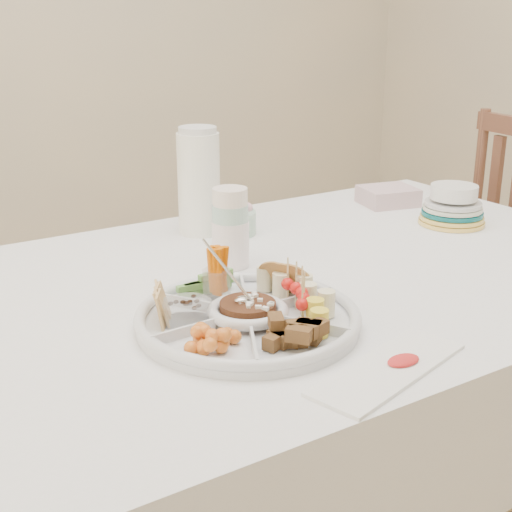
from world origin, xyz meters
TOP-DOWN VIEW (x-y plane):
  - dining_table at (0.00, 0.00)m, footprint 1.52×1.02m
  - chair at (0.80, 0.26)m, footprint 0.45×0.45m
  - party_tray at (-0.27, -0.18)m, footprint 0.40×0.40m
  - bean_dip at (-0.27, -0.18)m, footprint 0.10×0.10m
  - tortillas at (-0.16, -0.11)m, footprint 0.10×0.10m
  - carrot_cucumber at (-0.27, -0.05)m, footprint 0.10×0.10m
  - pita_raisins at (-0.38, -0.12)m, footprint 0.13×0.13m
  - cherries at (-0.38, -0.25)m, footprint 0.11×0.11m
  - granola_chunks at (-0.26, -0.31)m, footprint 0.11×0.11m
  - banana_tomato at (-0.15, -0.24)m, footprint 0.10×0.10m
  - cup_stack at (-0.13, 0.11)m, footprint 0.10×0.10m
  - thermos at (-0.08, 0.35)m, footprint 0.13×0.13m
  - flower_bowl at (-0.01, 0.30)m, footprint 0.13×0.13m
  - napkin_stack at (0.49, 0.31)m, footprint 0.17×0.15m
  - plate_stack at (0.50, 0.08)m, footprint 0.21×0.21m
  - placemat at (-0.17, -0.42)m, footprint 0.31×0.17m

SIDE VIEW (x-z plane):
  - dining_table at x=0.00m, z-range 0.00..0.76m
  - chair at x=0.80m, z-range 0.00..0.98m
  - placemat at x=-0.17m, z-range 0.76..0.76m
  - party_tray at x=-0.27m, z-range 0.76..0.80m
  - napkin_stack at x=0.49m, z-range 0.76..0.81m
  - bean_dip at x=-0.27m, z-range 0.77..0.81m
  - cherries at x=-0.38m, z-range 0.77..0.81m
  - granola_chunks at x=-0.26m, z-range 0.77..0.82m
  - flower_bowl at x=-0.01m, z-range 0.76..0.84m
  - tortillas at x=-0.16m, z-range 0.77..0.83m
  - pita_raisins at x=-0.38m, z-range 0.77..0.83m
  - plate_stack at x=0.50m, z-range 0.76..0.86m
  - banana_tomato at x=-0.15m, z-range 0.78..0.86m
  - carrot_cucumber at x=-0.27m, z-range 0.78..0.87m
  - cup_stack at x=-0.13m, z-range 0.76..0.97m
  - thermos at x=-0.08m, z-range 0.76..1.02m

